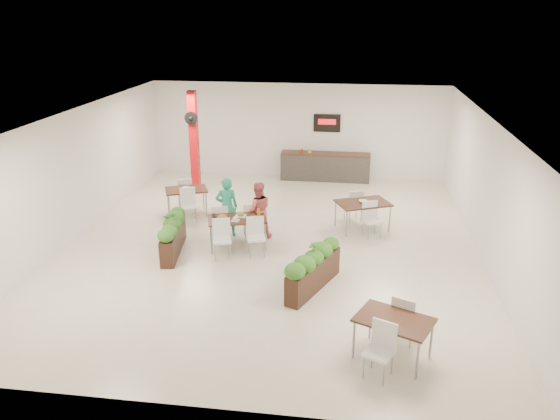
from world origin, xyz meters
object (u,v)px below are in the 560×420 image
at_px(diner_man, 227,207).
at_px(planter_right, 314,267).
at_px(side_table_b, 363,206).
at_px(side_table_c, 394,325).
at_px(main_table, 237,223).
at_px(service_counter, 325,166).
at_px(planter_left, 173,232).
at_px(side_table_a, 186,193).
at_px(diner_woman, 258,210).
at_px(red_column, 194,142).

relative_size(diner_man, planter_right, 0.83).
xyz_separation_m(side_table_b, side_table_c, (0.48, -5.72, -0.01)).
bearing_deg(main_table, service_counter, 72.95).
bearing_deg(planter_left, diner_man, 48.21).
bearing_deg(planter_right, side_table_a, 134.92).
bearing_deg(service_counter, diner_woman, -104.96).
bearing_deg(side_table_c, diner_woman, 147.48).
distance_m(service_counter, main_table, 6.17).
bearing_deg(side_table_b, service_counter, 81.84).
bearing_deg(diner_man, side_table_b, 178.76).
xyz_separation_m(planter_right, side_table_c, (1.50, -2.23, 0.12)).
height_order(planter_right, side_table_a, planter_right).
relative_size(side_table_b, side_table_c, 1.00).
height_order(side_table_a, side_table_c, same).
distance_m(side_table_a, side_table_b, 4.96).
height_order(service_counter, diner_man, service_counter).
bearing_deg(diner_woman, main_table, 41.80).
xyz_separation_m(service_counter, diner_man, (-2.20, -5.24, 0.29)).
relative_size(planter_left, side_table_c, 1.19).
height_order(red_column, side_table_b, red_column).
xyz_separation_m(red_column, diner_man, (1.80, -3.37, -0.86)).
distance_m(side_table_a, side_table_c, 8.20).
xyz_separation_m(red_column, main_table, (2.19, -4.03, -1.01)).
bearing_deg(side_table_b, diner_woman, 175.17).
distance_m(diner_woman, planter_right, 3.04).
relative_size(planter_right, side_table_c, 1.13).
distance_m(service_counter, diner_man, 5.69).
relative_size(diner_man, side_table_b, 0.94).
relative_size(side_table_a, side_table_b, 1.00).
distance_m(red_column, diner_woman, 4.35).
relative_size(diner_man, side_table_a, 0.94).
bearing_deg(side_table_c, side_table_a, 155.71).
bearing_deg(planter_right, red_column, 125.45).
bearing_deg(diner_man, side_table_a, -58.91).
bearing_deg(side_table_c, planter_left, 168.45).
relative_size(planter_left, side_table_b, 1.19).
height_order(red_column, side_table_c, red_column).
xyz_separation_m(main_table, planter_right, (2.03, -1.90, -0.13)).
bearing_deg(diner_man, service_counter, -129.15).
distance_m(main_table, diner_man, 0.78).
height_order(red_column, diner_man, red_column).
xyz_separation_m(diner_man, planter_right, (2.42, -2.56, -0.28)).
height_order(diner_man, diner_woman, diner_man).
relative_size(main_table, side_table_c, 1.15).
height_order(service_counter, main_table, service_counter).
distance_m(red_column, planter_right, 7.37).
bearing_deg(diner_man, side_table_c, 112.92).
relative_size(red_column, diner_man, 2.05).
height_order(planter_left, planter_right, planter_right).
xyz_separation_m(diner_woman, side_table_c, (3.12, -4.79, -0.11)).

